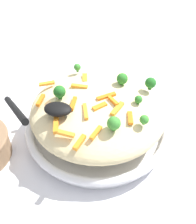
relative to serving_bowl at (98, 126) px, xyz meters
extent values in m
plane|color=silver|center=(0.00, 0.00, -0.02)|extent=(2.40, 2.40, 0.00)
cylinder|color=silver|center=(0.00, 0.00, -0.01)|extent=(0.31, 0.31, 0.02)
torus|color=silver|center=(0.00, 0.00, 0.01)|extent=(0.34, 0.34, 0.02)
torus|color=black|center=(0.00, 0.00, 0.01)|extent=(0.33, 0.33, 0.00)
ellipsoid|color=beige|center=(0.00, 0.00, 0.05)|extent=(0.30, 0.30, 0.08)
cube|color=orange|center=(-0.04, -0.11, 0.09)|extent=(0.04, 0.01, 0.01)
cube|color=orange|center=(-0.05, -0.03, 0.09)|extent=(0.01, 0.04, 0.01)
cube|color=orange|center=(0.01, -0.03, 0.09)|extent=(0.03, 0.03, 0.01)
cube|color=orange|center=(0.05, -0.03, 0.09)|extent=(0.02, 0.04, 0.01)
cube|color=orange|center=(0.07, -0.05, 0.09)|extent=(0.01, 0.03, 0.01)
cube|color=orange|center=(0.02, 0.00, 0.09)|extent=(0.04, 0.03, 0.01)
cube|color=orange|center=(0.01, -0.10, 0.09)|extent=(0.02, 0.04, 0.01)
cube|color=orange|center=(-0.02, -0.05, 0.09)|extent=(0.02, 0.04, 0.01)
cube|color=orange|center=(0.03, -0.01, 0.10)|extent=(0.03, 0.03, 0.01)
cube|color=orange|center=(-0.12, -0.03, 0.09)|extent=(0.01, 0.04, 0.01)
cube|color=orange|center=(-0.12, 0.03, 0.09)|extent=(0.04, 0.02, 0.01)
cube|color=orange|center=(-0.05, 0.03, 0.09)|extent=(0.04, 0.01, 0.01)
cube|color=orange|center=(-0.01, -0.13, 0.09)|extent=(0.02, 0.04, 0.01)
cube|color=orange|center=(-0.07, -0.09, 0.09)|extent=(0.02, 0.04, 0.01)
cube|color=orange|center=(-0.04, 0.07, 0.09)|extent=(0.02, 0.03, 0.01)
cylinder|color=#296820|center=(0.05, 0.06, 0.09)|extent=(0.01, 0.01, 0.01)
sphere|color=#2D7A28|center=(0.05, 0.06, 0.10)|extent=(0.03, 0.03, 0.03)
cylinder|color=#377928|center=(-0.07, 0.09, 0.09)|extent=(0.01, 0.01, 0.01)
sphere|color=#3D8E33|center=(-0.07, 0.09, 0.10)|extent=(0.02, 0.02, 0.02)
cylinder|color=#205B1C|center=(-0.08, -0.01, 0.09)|extent=(0.01, 0.01, 0.01)
sphere|color=#236B23|center=(-0.08, -0.01, 0.10)|extent=(0.03, 0.03, 0.03)
cylinder|color=#377928|center=(0.10, -0.06, 0.09)|extent=(0.01, 0.01, 0.00)
sphere|color=#3D8E33|center=(0.10, -0.06, 0.10)|extent=(0.02, 0.02, 0.02)
cylinder|color=#296820|center=(0.09, 0.00, 0.09)|extent=(0.01, 0.01, 0.01)
sphere|color=#2D7A28|center=(0.09, 0.00, 0.10)|extent=(0.02, 0.02, 0.02)
cylinder|color=#205B1C|center=(0.11, 0.05, 0.09)|extent=(0.01, 0.01, 0.01)
sphere|color=#236B23|center=(0.11, 0.05, 0.10)|extent=(0.02, 0.02, 0.02)
cylinder|color=#377928|center=(0.04, -0.08, 0.09)|extent=(0.01, 0.01, 0.01)
sphere|color=#3D8E33|center=(0.04, -0.08, 0.10)|extent=(0.03, 0.03, 0.03)
ellipsoid|color=black|center=(-0.07, -0.06, 0.10)|extent=(0.06, 0.04, 0.02)
cylinder|color=black|center=(-0.13, -0.11, 0.14)|extent=(0.11, 0.13, 0.08)
camera|label=1|loc=(0.08, -0.44, 0.47)|focal=43.73mm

